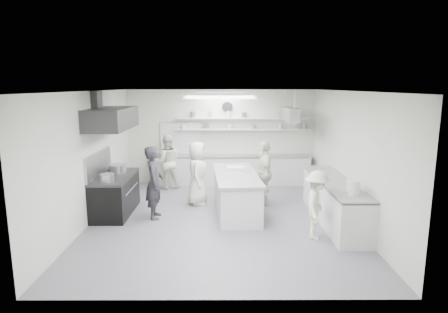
{
  "coord_description": "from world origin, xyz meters",
  "views": [
    {
      "loc": [
        0.05,
        -8.61,
        3.12
      ],
      "look_at": [
        0.08,
        0.6,
        1.39
      ],
      "focal_mm": 30.35,
      "sensor_mm": 36.0,
      "label": 1
    }
  ],
  "objects_px": {
    "right_counter": "(335,202)",
    "cook_back": "(167,162)",
    "stove": "(115,195)",
    "prep_island": "(236,194)",
    "cook_stove": "(154,182)",
    "back_counter": "(230,170)"
  },
  "relations": [
    {
      "from": "prep_island",
      "to": "cook_stove",
      "type": "height_order",
      "value": "cook_stove"
    },
    {
      "from": "prep_island",
      "to": "cook_stove",
      "type": "distance_m",
      "value": 2.03
    },
    {
      "from": "stove",
      "to": "cook_back",
      "type": "height_order",
      "value": "cook_back"
    },
    {
      "from": "back_counter",
      "to": "right_counter",
      "type": "relative_size",
      "value": 1.52
    },
    {
      "from": "right_counter",
      "to": "cook_stove",
      "type": "relative_size",
      "value": 1.9
    },
    {
      "from": "stove",
      "to": "right_counter",
      "type": "bearing_deg",
      "value": -6.52
    },
    {
      "from": "back_counter",
      "to": "stove",
      "type": "bearing_deg",
      "value": -136.01
    },
    {
      "from": "prep_island",
      "to": "cook_stove",
      "type": "relative_size",
      "value": 1.46
    },
    {
      "from": "back_counter",
      "to": "prep_island",
      "type": "height_order",
      "value": "prep_island"
    },
    {
      "from": "stove",
      "to": "prep_island",
      "type": "distance_m",
      "value": 2.98
    },
    {
      "from": "stove",
      "to": "cook_stove",
      "type": "bearing_deg",
      "value": -18.03
    },
    {
      "from": "back_counter",
      "to": "prep_island",
      "type": "distance_m",
      "value": 2.72
    },
    {
      "from": "prep_island",
      "to": "cook_back",
      "type": "height_order",
      "value": "cook_back"
    },
    {
      "from": "stove",
      "to": "prep_island",
      "type": "relative_size",
      "value": 0.71
    },
    {
      "from": "right_counter",
      "to": "cook_back",
      "type": "bearing_deg",
      "value": 145.82
    },
    {
      "from": "right_counter",
      "to": "back_counter",
      "type": "bearing_deg",
      "value": 124.65
    },
    {
      "from": "stove",
      "to": "right_counter",
      "type": "distance_m",
      "value": 5.28
    },
    {
      "from": "cook_stove",
      "to": "stove",
      "type": "bearing_deg",
      "value": 68.32
    },
    {
      "from": "stove",
      "to": "cook_back",
      "type": "relative_size",
      "value": 1.09
    },
    {
      "from": "prep_island",
      "to": "stove",
      "type": "bearing_deg",
      "value": 177.26
    },
    {
      "from": "right_counter",
      "to": "cook_stove",
      "type": "distance_m",
      "value": 4.24
    },
    {
      "from": "cook_stove",
      "to": "right_counter",
      "type": "bearing_deg",
      "value": -97.22
    }
  ]
}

